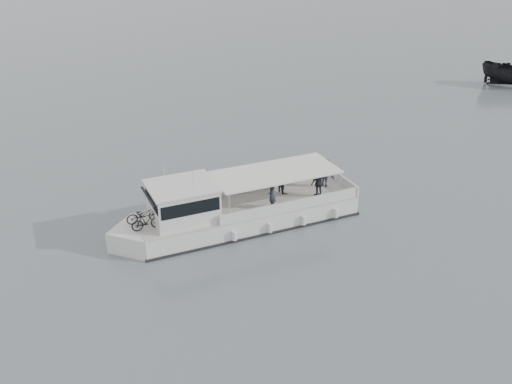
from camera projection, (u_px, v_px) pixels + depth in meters
ground at (246, 209)px, 30.09m from camera, size 1400.00×1400.00×0.00m
tour_boat at (227, 212)px, 27.99m from camera, size 12.70×5.36×5.30m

